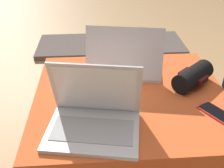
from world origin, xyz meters
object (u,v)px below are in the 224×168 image
(cell_phone, at_px, (216,113))
(laptop_near, at_px, (94,116))
(laptop_far, at_px, (125,63))
(wrist_brace, at_px, (193,76))

(cell_phone, bearing_deg, laptop_near, 153.54)
(laptop_far, distance_m, cell_phone, 0.49)
(laptop_far, bearing_deg, laptop_near, 78.51)
(laptop_near, bearing_deg, laptop_far, 78.39)
(laptop_near, xyz_separation_m, cell_phone, (0.49, 0.04, -0.05))
(laptop_near, xyz_separation_m, laptop_far, (0.16, 0.40, 0.00))
(laptop_near, distance_m, laptop_far, 0.43)
(wrist_brace, bearing_deg, cell_phone, -81.92)
(wrist_brace, bearing_deg, laptop_near, -150.64)
(cell_phone, distance_m, wrist_brace, 0.22)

